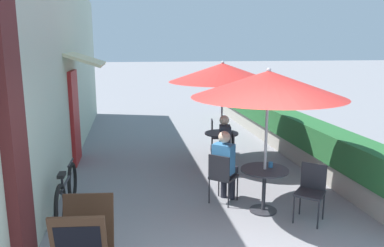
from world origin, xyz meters
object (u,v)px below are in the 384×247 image
object	(u,v)px
cafe_chair_mid_left	(227,150)
coffee_cup_near	(271,165)
seated_patron_near_right	(225,163)
cafe_chair_mid_right	(216,134)
cafe_chair_near_left	(311,188)
seated_patron_mid_left	(222,142)
patio_table_mid	(221,141)
cafe_chair_near_right	(222,174)
coffee_cup_mid	(225,131)
bicycle_leaning	(67,192)
patio_table_near	(264,181)
patio_umbrella_mid	(223,72)
patio_umbrella_near	(268,84)

from	to	relation	value
cafe_chair_mid_left	coffee_cup_near	bearing A→B (deg)	-162.12
seated_patron_near_right	cafe_chair_mid_right	size ratio (longest dim) A/B	1.44
cafe_chair_near_left	seated_patron_mid_left	distance (m)	2.43
patio_table_mid	cafe_chair_mid_right	xyz separation A→B (m)	(0.05, 0.72, 0.00)
cafe_chair_near_right	coffee_cup_mid	bearing A→B (deg)	114.49
coffee_cup_mid	cafe_chair_near_left	bearing A→B (deg)	-78.68
cafe_chair_near_right	seated_patron_mid_left	xyz separation A→B (m)	(0.38, 1.46, 0.17)
coffee_cup_near	cafe_chair_mid_left	size ratio (longest dim) A/B	0.10
seated_patron_near_right	bicycle_leaning	world-z (taller)	seated_patron_near_right
cafe_chair_near_right	patio_table_mid	world-z (taller)	cafe_chair_near_right
patio_table_near	seated_patron_mid_left	world-z (taller)	seated_patron_mid_left
cafe_chair_near_left	cafe_chair_near_right	xyz separation A→B (m)	(-1.20, 0.82, 0.00)
cafe_chair_near_left	cafe_chair_mid_right	bearing A→B (deg)	-40.27
coffee_cup_near	patio_umbrella_mid	xyz separation A→B (m)	(-0.18, 2.50, 1.31)
patio_umbrella_near	patio_umbrella_mid	size ratio (longest dim) A/B	1.00
coffee_cup_near	bicycle_leaning	world-z (taller)	coffee_cup_near
seated_patron_near_right	patio_table_mid	world-z (taller)	seated_patron_near_right
patio_table_mid	coffee_cup_mid	size ratio (longest dim) A/B	8.47
patio_table_mid	seated_patron_mid_left	size ratio (longest dim) A/B	0.61
bicycle_leaning	patio_umbrella_mid	bearing A→B (deg)	35.89
coffee_cup_near	patio_table_mid	world-z (taller)	coffee_cup_near
seated_patron_mid_left	cafe_chair_mid_right	size ratio (longest dim) A/B	1.44
seated_patron_near_right	patio_umbrella_near	bearing A→B (deg)	-2.81
patio_umbrella_near	bicycle_leaning	world-z (taller)	patio_umbrella_near
coffee_cup_near	patio_table_mid	bearing A→B (deg)	94.22
cafe_chair_near_left	seated_patron_mid_left	size ratio (longest dim) A/B	0.70
patio_table_mid	bicycle_leaning	world-z (taller)	bicycle_leaning
bicycle_leaning	cafe_chair_mid_right	bearing A→B (deg)	43.61
coffee_cup_near	cafe_chair_mid_right	size ratio (longest dim) A/B	0.10
patio_table_near	seated_patron_mid_left	xyz separation A→B (m)	(-0.22, 1.87, 0.17)
patio_umbrella_near	bicycle_leaning	distance (m)	3.59
patio_umbrella_near	patio_umbrella_mid	distance (m)	2.57
patio_umbrella_mid	seated_patron_mid_left	distance (m)	1.56
patio_table_mid	cafe_chair_near_right	bearing A→B (deg)	-103.99
coffee_cup_mid	patio_umbrella_near	bearing A→B (deg)	-90.21
patio_table_near	patio_table_mid	bearing A→B (deg)	91.32
patio_table_near	cafe_chair_near_right	size ratio (longest dim) A/B	0.88
patio_table_near	patio_umbrella_near	xyz separation A→B (m)	(0.00, 0.00, 1.55)
patio_table_near	bicycle_leaning	xyz separation A→B (m)	(-3.12, 0.47, -0.16)
patio_umbrella_near	patio_table_mid	bearing A→B (deg)	91.32
coffee_cup_near	coffee_cup_mid	bearing A→B (deg)	92.70
patio_table_near	coffee_cup_mid	size ratio (longest dim) A/B	8.47
cafe_chair_near_left	cafe_chair_mid_right	xyz separation A→B (m)	(-0.60, 3.71, 0.00)
cafe_chair_mid_left	cafe_chair_mid_right	xyz separation A→B (m)	(0.11, 1.45, 0.00)
patio_table_near	cafe_chair_near_right	distance (m)	0.73
cafe_chair_near_left	cafe_chair_mid_right	world-z (taller)	same
patio_table_near	cafe_chair_mid_left	world-z (taller)	cafe_chair_mid_left
patio_umbrella_near	coffee_cup_mid	size ratio (longest dim) A/B	26.28
patio_umbrella_mid	bicycle_leaning	distance (m)	4.10
patio_table_near	cafe_chair_near_right	bearing A→B (deg)	145.58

